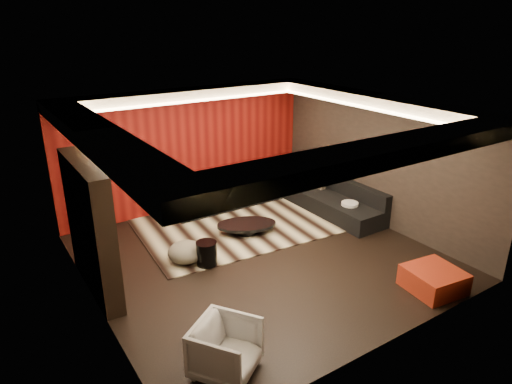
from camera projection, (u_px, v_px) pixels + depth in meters
floor at (260, 257)px, 8.62m from camera, size 6.00×6.00×0.02m
ceiling at (261, 108)px, 7.61m from camera, size 6.00×6.00×0.02m
wall_back at (188, 149)px, 10.47m from camera, size 6.00×0.02×2.80m
wall_left at (87, 227)px, 6.58m from camera, size 0.02×6.00×2.80m
wall_right at (378, 160)px, 9.66m from camera, size 0.02×6.00×2.80m
red_feature_wall at (188, 149)px, 10.44m from camera, size 5.98×0.05×2.78m
soffit_back at (191, 94)px, 9.76m from camera, size 6.00×0.60×0.22m
soffit_front at (384, 152)px, 5.55m from camera, size 6.00×0.60×0.22m
soffit_left at (98, 137)px, 6.27m from camera, size 0.60×4.80×0.22m
soffit_right at (374, 100)px, 9.04m from camera, size 0.60×4.80×0.22m
cove_back at (198, 101)px, 9.53m from camera, size 4.80×0.08×0.04m
cove_front at (363, 153)px, 5.85m from camera, size 4.80×0.08×0.04m
cove_left at (123, 140)px, 6.48m from camera, size 0.08×4.80×0.04m
cove_right at (361, 106)px, 8.90m from camera, size 0.08×4.80×0.04m
tv_surround at (90, 228)px, 7.23m from camera, size 0.30×2.00×2.20m
tv_screen at (98, 206)px, 7.19m from camera, size 0.04×1.30×0.80m
tv_shelf at (104, 248)px, 7.46m from camera, size 0.04×1.60×0.04m
rug at (234, 224)px, 9.96m from camera, size 4.21×3.29×0.02m
coffee_table at (247, 228)px, 9.51m from camera, size 1.62×1.62×0.21m
drum_stool at (207, 253)px, 8.23m from camera, size 0.49×0.49×0.44m
striped_pouf at (186, 252)px, 8.36m from camera, size 0.71×0.71×0.37m
white_side_table at (349, 212)px, 9.99m from camera, size 0.44×0.44×0.46m
orange_ottoman at (434, 280)px, 7.51m from camera, size 0.93×0.93×0.37m
armchair at (226, 349)px, 5.70m from camera, size 1.06×1.06×0.70m
sectional_sofa at (277, 195)px, 10.87m from camera, size 3.65×3.50×0.75m
throw_pillows at (280, 175)px, 11.12m from camera, size 1.86×1.63×0.50m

